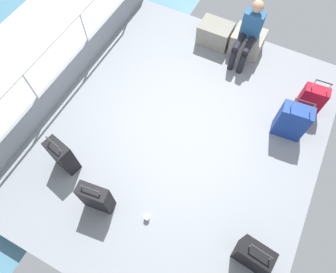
{
  "coord_description": "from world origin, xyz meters",
  "views": [
    {
      "loc": [
        0.89,
        -2.19,
        4.24
      ],
      "look_at": [
        -0.08,
        -0.29,
        0.25
      ],
      "focal_mm": 31.59,
      "sensor_mm": 36.0,
      "label": 1
    }
  ],
  "objects_px": {
    "paper_cup": "(147,218)",
    "suitcase_0": "(292,121)",
    "suitcase_2": "(96,198)",
    "suitcase_3": "(63,156)",
    "cargo_crate_0": "(215,34)",
    "suitcase_4": "(253,255)",
    "cargo_crate_1": "(247,42)",
    "suitcase_1": "(311,100)",
    "passenger_seated": "(249,32)"
  },
  "relations": [
    {
      "from": "cargo_crate_1",
      "to": "suitcase_4",
      "type": "relative_size",
      "value": 0.91
    },
    {
      "from": "suitcase_2",
      "to": "paper_cup",
      "type": "xyz_separation_m",
      "value": [
        0.7,
        0.12,
        -0.26
      ]
    },
    {
      "from": "suitcase_1",
      "to": "suitcase_2",
      "type": "bearing_deg",
      "value": -126.7
    },
    {
      "from": "suitcase_3",
      "to": "paper_cup",
      "type": "distance_m",
      "value": 1.52
    },
    {
      "from": "cargo_crate_0",
      "to": "suitcase_4",
      "type": "bearing_deg",
      "value": -60.42
    },
    {
      "from": "suitcase_1",
      "to": "paper_cup",
      "type": "relative_size",
      "value": 7.43
    },
    {
      "from": "cargo_crate_1",
      "to": "suitcase_0",
      "type": "bearing_deg",
      "value": -49.45
    },
    {
      "from": "cargo_crate_1",
      "to": "suitcase_2",
      "type": "xyz_separation_m",
      "value": [
        -0.83,
        -3.79,
        0.1
      ]
    },
    {
      "from": "cargo_crate_0",
      "to": "cargo_crate_1",
      "type": "height_order",
      "value": "cargo_crate_1"
    },
    {
      "from": "suitcase_1",
      "to": "suitcase_4",
      "type": "bearing_deg",
      "value": -91.13
    },
    {
      "from": "cargo_crate_1",
      "to": "suitcase_3",
      "type": "bearing_deg",
      "value": -114.76
    },
    {
      "from": "suitcase_2",
      "to": "suitcase_3",
      "type": "distance_m",
      "value": 0.84
    },
    {
      "from": "paper_cup",
      "to": "suitcase_0",
      "type": "bearing_deg",
      "value": 59.5
    },
    {
      "from": "suitcase_0",
      "to": "suitcase_2",
      "type": "relative_size",
      "value": 1.24
    },
    {
      "from": "suitcase_0",
      "to": "suitcase_1",
      "type": "distance_m",
      "value": 0.61
    },
    {
      "from": "cargo_crate_0",
      "to": "paper_cup",
      "type": "xyz_separation_m",
      "value": [
        0.49,
        -3.6,
        -0.16
      ]
    },
    {
      "from": "suitcase_2",
      "to": "suitcase_4",
      "type": "height_order",
      "value": "suitcase_2"
    },
    {
      "from": "suitcase_2",
      "to": "suitcase_4",
      "type": "distance_m",
      "value": 2.18
    },
    {
      "from": "cargo_crate_1",
      "to": "suitcase_1",
      "type": "xyz_separation_m",
      "value": [
        1.38,
        -0.82,
        0.07
      ]
    },
    {
      "from": "cargo_crate_0",
      "to": "suitcase_0",
      "type": "xyz_separation_m",
      "value": [
        1.82,
        -1.34,
        0.12
      ]
    },
    {
      "from": "passenger_seated",
      "to": "suitcase_2",
      "type": "relative_size",
      "value": 1.6
    },
    {
      "from": "cargo_crate_0",
      "to": "suitcase_4",
      "type": "relative_size",
      "value": 0.97
    },
    {
      "from": "cargo_crate_1",
      "to": "paper_cup",
      "type": "distance_m",
      "value": 3.67
    },
    {
      "from": "cargo_crate_0",
      "to": "suitcase_2",
      "type": "bearing_deg",
      "value": -93.21
    },
    {
      "from": "suitcase_0",
      "to": "suitcase_4",
      "type": "bearing_deg",
      "value": -86.56
    },
    {
      "from": "suitcase_3",
      "to": "cargo_crate_1",
      "type": "bearing_deg",
      "value": 65.24
    },
    {
      "from": "suitcase_1",
      "to": "paper_cup",
      "type": "distance_m",
      "value": 3.23
    },
    {
      "from": "cargo_crate_0",
      "to": "paper_cup",
      "type": "bearing_deg",
      "value": -82.19
    },
    {
      "from": "cargo_crate_0",
      "to": "paper_cup",
      "type": "relative_size",
      "value": 6.38
    },
    {
      "from": "cargo_crate_1",
      "to": "suitcase_2",
      "type": "height_order",
      "value": "suitcase_2"
    },
    {
      "from": "suitcase_0",
      "to": "suitcase_2",
      "type": "distance_m",
      "value": 3.13
    },
    {
      "from": "cargo_crate_1",
      "to": "suitcase_4",
      "type": "distance_m",
      "value": 3.75
    },
    {
      "from": "suitcase_0",
      "to": "paper_cup",
      "type": "xyz_separation_m",
      "value": [
        -1.33,
        -2.26,
        -0.28
      ]
    },
    {
      "from": "passenger_seated",
      "to": "suitcase_4",
      "type": "relative_size",
      "value": 1.7
    },
    {
      "from": "passenger_seated",
      "to": "suitcase_3",
      "type": "bearing_deg",
      "value": -115.98
    },
    {
      "from": "suitcase_3",
      "to": "suitcase_0",
      "type": "bearing_deg",
      "value": 36.52
    },
    {
      "from": "suitcase_0",
      "to": "cargo_crate_0",
      "type": "bearing_deg",
      "value": 143.75
    },
    {
      "from": "cargo_crate_0",
      "to": "cargo_crate_1",
      "type": "distance_m",
      "value": 0.62
    },
    {
      "from": "suitcase_0",
      "to": "suitcase_4",
      "type": "height_order",
      "value": "suitcase_0"
    },
    {
      "from": "cargo_crate_1",
      "to": "suitcase_1",
      "type": "distance_m",
      "value": 1.61
    },
    {
      "from": "cargo_crate_0",
      "to": "suitcase_0",
      "type": "height_order",
      "value": "suitcase_0"
    },
    {
      "from": "cargo_crate_0",
      "to": "cargo_crate_1",
      "type": "bearing_deg",
      "value": 6.41
    },
    {
      "from": "paper_cup",
      "to": "suitcase_2",
      "type": "bearing_deg",
      "value": -169.94
    },
    {
      "from": "cargo_crate_1",
      "to": "suitcase_2",
      "type": "bearing_deg",
      "value": -102.33
    },
    {
      "from": "cargo_crate_1",
      "to": "suitcase_0",
      "type": "height_order",
      "value": "suitcase_0"
    },
    {
      "from": "paper_cup",
      "to": "cargo_crate_0",
      "type": "bearing_deg",
      "value": 97.81
    },
    {
      "from": "passenger_seated",
      "to": "paper_cup",
      "type": "bearing_deg",
      "value": -92.08
    },
    {
      "from": "suitcase_0",
      "to": "suitcase_3",
      "type": "xyz_separation_m",
      "value": [
        -2.81,
        -2.08,
        -0.01
      ]
    },
    {
      "from": "passenger_seated",
      "to": "suitcase_1",
      "type": "distance_m",
      "value": 1.55
    },
    {
      "from": "cargo_crate_1",
      "to": "suitcase_0",
      "type": "xyz_separation_m",
      "value": [
        1.2,
        -1.41,
        0.12
      ]
    }
  ]
}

